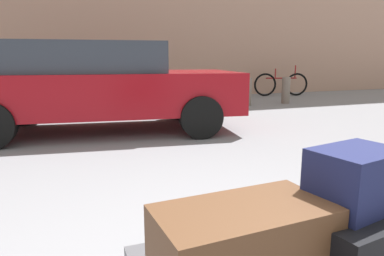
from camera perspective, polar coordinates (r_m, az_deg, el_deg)
suitcase_black_center at (r=1.61m, az=24.64°, el=-15.82°), size 0.56×0.48×0.25m
duffel_bag_brown_rear_right at (r=1.33m, az=8.46°, el=-19.09°), size 0.66×0.37×0.32m
duffel_bag_navy_topmost_pile at (r=1.52m, az=25.41°, el=-7.54°), size 0.39×0.31×0.24m
parked_car at (r=5.77m, az=-15.18°, el=6.89°), size 4.50×2.35×1.42m
bicycle_leaning at (r=11.40m, az=14.46°, el=7.01°), size 1.73×0.46×0.96m
bollard_kerb_near at (r=8.28m, az=0.12°, el=5.66°), size 0.22×0.22×0.69m
bollard_kerb_mid at (r=8.89m, az=9.08°, el=5.92°), size 0.22×0.22×0.69m
bollard_kerb_far at (r=9.51m, az=15.21°, el=6.01°), size 0.22×0.22×0.69m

